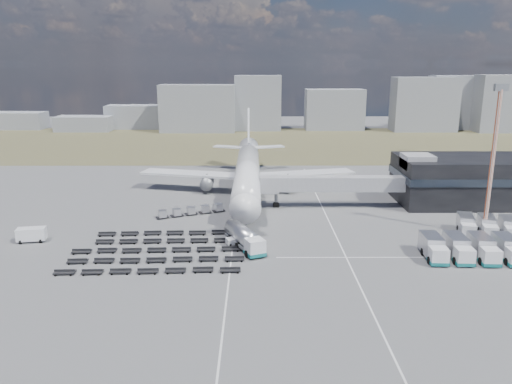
{
  "coord_description": "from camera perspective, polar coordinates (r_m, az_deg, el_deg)",
  "views": [
    {
      "loc": [
        1.6,
        -81.05,
        29.36
      ],
      "look_at": [
        1.94,
        17.79,
        4.0
      ],
      "focal_mm": 35.0,
      "sensor_mm": 36.0,
      "label": 1
    }
  ],
  "objects": [
    {
      "name": "floodlight_mast",
      "position": [
        94.34,
        25.39,
        3.11
      ],
      "size": [
        2.5,
        2.03,
        26.28
      ],
      "rotation": [
        0.0,
        0.0,
        0.15
      ],
      "color": "#AF431C",
      "rests_on": "ground"
    },
    {
      "name": "utility_van",
      "position": [
        93.25,
        -24.27,
        -4.49
      ],
      "size": [
        4.92,
        2.84,
        2.45
      ],
      "primitive_type": "cube",
      "rotation": [
        0.0,
        0.0,
        0.17
      ],
      "color": "white",
      "rests_on": "ground"
    },
    {
      "name": "terminal",
      "position": [
        117.22,
        23.01,
        1.36
      ],
      "size": [
        30.4,
        16.4,
        11.0
      ],
      "color": "black",
      "rests_on": "ground"
    },
    {
      "name": "baggage_dollies",
      "position": [
        82.19,
        -11.31,
        -6.56
      ],
      "size": [
        28.22,
        19.19,
        0.72
      ],
      "rotation": [
        0.0,
        0.0,
        0.04
      ],
      "color": "black",
      "rests_on": "ground"
    },
    {
      "name": "fuel_tanker",
      "position": [
        82.01,
        -1.35,
        -5.25
      ],
      "size": [
        7.14,
        11.27,
        3.59
      ],
      "rotation": [
        0.0,
        0.0,
        0.43
      ],
      "color": "white",
      "rests_on": "ground"
    },
    {
      "name": "ground",
      "position": [
        86.22,
        -1.25,
        -5.52
      ],
      "size": [
        420.0,
        420.0,
        0.0
      ],
      "primitive_type": "plane",
      "color": "#565659",
      "rests_on": "ground"
    },
    {
      "name": "service_trucks_near",
      "position": [
        84.51,
        23.34,
        -5.94
      ],
      "size": [
        14.54,
        8.51,
        3.15
      ],
      "rotation": [
        0.0,
        0.0,
        -0.05
      ],
      "color": "white",
      "rests_on": "ground"
    },
    {
      "name": "skyline",
      "position": [
        229.99,
        4.86,
        9.51
      ],
      "size": [
        318.67,
        25.39,
        24.97
      ],
      "color": "gray",
      "rests_on": "ground"
    },
    {
      "name": "service_trucks_far",
      "position": [
        97.21,
        24.95,
        -3.61
      ],
      "size": [
        11.04,
        9.37,
        2.9
      ],
      "rotation": [
        0.0,
        0.0,
        -0.25
      ],
      "color": "white",
      "rests_on": "ground"
    },
    {
      "name": "grass_strip",
      "position": [
        193.3,
        -0.67,
        5.65
      ],
      "size": [
        420.0,
        90.0,
        0.01
      ],
      "primitive_type": "cube",
      "color": "brown",
      "rests_on": "ground"
    },
    {
      "name": "lane_markings",
      "position": [
        89.4,
        5.07,
        -4.84
      ],
      "size": [
        47.12,
        110.0,
        0.01
      ],
      "color": "silver",
      "rests_on": "ground"
    },
    {
      "name": "uld_row",
      "position": [
        100.73,
        -7.43,
        -2.13
      ],
      "size": [
        13.48,
        6.88,
        1.54
      ],
      "rotation": [
        0.0,
        0.0,
        0.41
      ],
      "color": "black",
      "rests_on": "ground"
    },
    {
      "name": "airliner",
      "position": [
        115.96,
        -0.98,
        2.41
      ],
      "size": [
        51.59,
        64.53,
        17.62
      ],
      "color": "white",
      "rests_on": "ground"
    },
    {
      "name": "catering_truck",
      "position": [
        115.88,
        -0.94,
        0.44
      ],
      "size": [
        3.98,
        6.52,
        2.79
      ],
      "rotation": [
        0.0,
        0.0,
        0.26
      ],
      "color": "white",
      "rests_on": "ground"
    },
    {
      "name": "pushback_tug",
      "position": [
        83.62,
        -2.42,
        -5.69
      ],
      "size": [
        3.26,
        2.55,
        1.34
      ],
      "primitive_type": "cube",
      "rotation": [
        0.0,
        0.0,
        0.37
      ],
      "color": "white",
      "rests_on": "ground"
    },
    {
      "name": "jet_bridge",
      "position": [
        105.32,
        7.61,
        0.92
      ],
      "size": [
        30.3,
        3.8,
        7.05
      ],
      "color": "#939399",
      "rests_on": "ground"
    }
  ]
}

